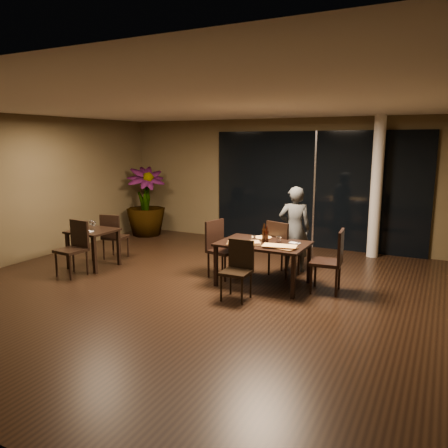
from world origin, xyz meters
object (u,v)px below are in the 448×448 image
diner (295,229)px  bottle_c (264,233)px  bottle_a (264,234)px  bottle_b (267,235)px  chair_main_right (332,258)px  side_table (93,236)px  main_table (263,247)px  chair_side_far (113,234)px  chair_main_near (238,266)px  chair_main_left (220,245)px  chair_side_near (75,245)px  chair_main_far (281,246)px  potted_plant (146,202)px

diner → bottle_c: size_ratio=5.33×
bottle_a → bottle_b: 0.07m
chair_main_right → bottle_c: (-1.18, -0.03, 0.31)m
side_table → diner: 3.93m
bottle_c → main_table: bearing=-73.5°
bottle_a → bottle_c: (-0.02, 0.06, 0.01)m
chair_side_far → bottle_b: bearing=168.3°
chair_main_near → bottle_b: 0.90m
chair_main_left → bottle_c: size_ratio=3.39×
bottle_a → bottle_b: (0.06, -0.04, -0.01)m
main_table → chair_side_far: (-3.44, 0.13, -0.14)m
chair_side_near → chair_main_near: bearing=9.6°
chair_side_far → chair_side_near: (0.10, -1.17, 0.03)m
chair_side_near → diner: diner is taller
bottle_a → chair_side_near: bearing=-161.9°
bottle_b → bottle_a: bearing=150.4°
chair_main_right → chair_side_near: size_ratio=1.04×
chair_main_far → chair_main_near: size_ratio=1.11×
side_table → diner: diner is taller
chair_main_left → potted_plant: bearing=68.8°
potted_plant → side_table: bearing=-72.6°
main_table → chair_main_left: 0.91m
side_table → bottle_a: bearing=9.2°
chair_main_far → potted_plant: (-4.43, 1.82, 0.32)m
chair_main_right → bottle_b: 1.15m
chair_main_far → potted_plant: 4.80m
chair_side_far → potted_plant: potted_plant is taller
bottle_a → bottle_c: size_ratio=0.97×
chair_main_far → diner: bearing=-85.6°
potted_plant → bottle_b: bearing=-28.9°
chair_side_near → bottle_c: bottle_c is taller
chair_main_near → chair_side_far: size_ratio=0.96×
chair_main_right → side_table: bearing=-87.7°
chair_main_far → bottle_b: bearing=102.2°
main_table → chair_main_near: (-0.10, -0.79, -0.16)m
side_table → chair_side_far: size_ratio=0.83×
main_table → diner: bearing=78.4°
chair_side_far → bottle_b: bottle_b is taller
bottle_b → bottle_c: size_ratio=0.93×
chair_main_near → chair_side_near: bearing=-177.0°
chair_main_left → chair_side_near: size_ratio=1.02×
chair_main_far → chair_main_right: size_ratio=0.98×
diner → potted_plant: (-4.53, 1.38, 0.08)m
side_table → chair_main_near: size_ratio=0.86×
chair_main_far → main_table: bearing=97.5°
diner → potted_plant: bearing=-36.6°
chair_side_far → bottle_c: (3.41, -0.03, 0.36)m
side_table → chair_main_far: bearing=17.5°
side_table → potted_plant: size_ratio=0.44×
main_table → bottle_b: bottle_b is taller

